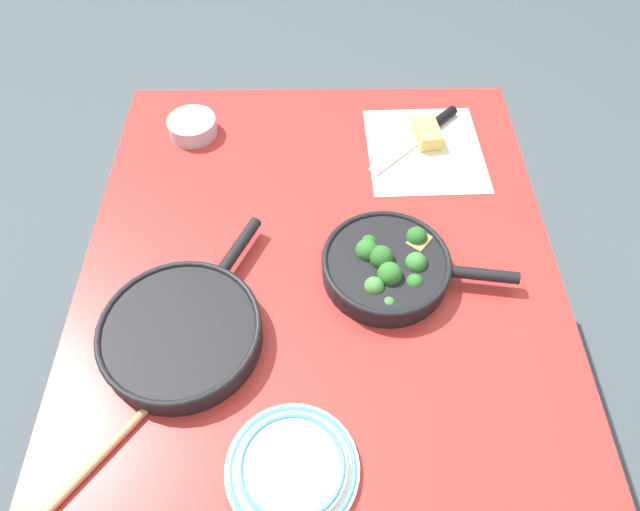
{
  "coord_description": "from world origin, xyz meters",
  "views": [
    {
      "loc": [
        0.68,
        -0.01,
        1.67
      ],
      "look_at": [
        0.0,
        0.0,
        0.76
      ],
      "focal_mm": 32.0,
      "sensor_mm": 36.0,
      "label": 1
    }
  ],
  "objects": [
    {
      "name": "skillet_eggs",
      "position": [
        0.17,
        -0.25,
        0.77
      ],
      "size": [
        0.41,
        0.29,
        0.05
      ],
      "rotation": [
        0.0,
        0.0,
        2.7
      ],
      "color": "black",
      "rests_on": "dining_table_red"
    },
    {
      "name": "dinner_plate_stack",
      "position": [
        0.41,
        -0.05,
        0.75
      ],
      "size": [
        0.21,
        0.21,
        0.03
      ],
      "color": "silver",
      "rests_on": "dining_table_red"
    },
    {
      "name": "skillet_broccoli",
      "position": [
        0.03,
        0.13,
        0.77
      ],
      "size": [
        0.25,
        0.38,
        0.08
      ],
      "rotation": [
        0.0,
        0.0,
        1.43
      ],
      "color": "black",
      "rests_on": "dining_table_red"
    },
    {
      "name": "parchment_sheet",
      "position": [
        -0.33,
        0.25,
        0.74
      ],
      "size": [
        0.3,
        0.28,
        0.0
      ],
      "color": "beige",
      "rests_on": "dining_table_red"
    },
    {
      "name": "dining_table_red",
      "position": [
        0.0,
        0.0,
        0.66
      ],
      "size": [
        1.12,
        0.95,
        0.74
      ],
      "color": "#B72D28",
      "rests_on": "ground_plane"
    },
    {
      "name": "ground_plane",
      "position": [
        0.0,
        0.0,
        0.0
      ],
      "size": [
        14.0,
        14.0,
        0.0
      ],
      "primitive_type": "plane",
      "color": "#424C51"
    },
    {
      "name": "wooden_spoon",
      "position": [
        0.32,
        -0.3,
        0.75
      ],
      "size": [
        0.3,
        0.24,
        0.02
      ],
      "rotation": [
        0.0,
        0.0,
        2.49
      ],
      "color": "tan",
      "rests_on": "dining_table_red"
    },
    {
      "name": "grater_knife",
      "position": [
        -0.38,
        0.26,
        0.75
      ],
      "size": [
        0.23,
        0.23,
        0.02
      ],
      "rotation": [
        0.0,
        0.0,
        5.49
      ],
      "color": "silver",
      "rests_on": "dining_table_red"
    },
    {
      "name": "prep_bowl_steel",
      "position": [
        -0.39,
        -0.3,
        0.76
      ],
      "size": [
        0.12,
        0.12,
        0.04
      ],
      "color": "#B7B7BC",
      "rests_on": "dining_table_red"
    },
    {
      "name": "cheese_block",
      "position": [
        -0.36,
        0.26,
        0.76
      ],
      "size": [
        0.09,
        0.07,
        0.04
      ],
      "color": "#E0C15B",
      "rests_on": "dining_table_red"
    }
  ]
}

